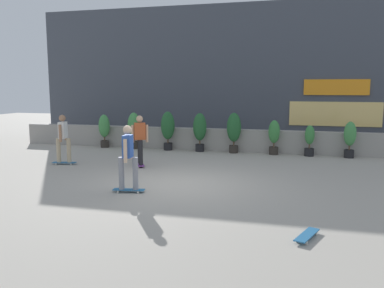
{
  "coord_description": "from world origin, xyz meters",
  "views": [
    {
      "loc": [
        3.14,
        -10.28,
        2.67
      ],
      "look_at": [
        0.0,
        1.5,
        0.9
      ],
      "focal_mm": 37.73,
      "sensor_mm": 36.0,
      "label": 1
    }
  ],
  "objects_px": {
    "potted_plant_2": "(168,127)",
    "potted_plant_5": "(274,135)",
    "potted_plant_4": "(234,129)",
    "potted_plant_7": "(350,137)",
    "potted_plant_6": "(310,140)",
    "skateboard_near_camera": "(307,235)",
    "potted_plant_0": "(104,129)",
    "skater_foreground": "(128,156)",
    "potted_plant_3": "(200,129)",
    "potted_plant_1": "(134,128)",
    "skater_far_right": "(140,138)",
    "skater_mid_plaza": "(63,137)"
  },
  "relations": [
    {
      "from": "potted_plant_0",
      "to": "potted_plant_3",
      "type": "bearing_deg",
      "value": -0.0
    },
    {
      "from": "potted_plant_5",
      "to": "skater_far_right",
      "type": "bearing_deg",
      "value": -140.11
    },
    {
      "from": "potted_plant_2",
      "to": "potted_plant_5",
      "type": "xyz_separation_m",
      "value": [
        4.34,
        0.0,
        -0.19
      ]
    },
    {
      "from": "potted_plant_2",
      "to": "skateboard_near_camera",
      "type": "xyz_separation_m",
      "value": [
        5.47,
        -8.75,
        -0.89
      ]
    },
    {
      "from": "potted_plant_0",
      "to": "skateboard_near_camera",
      "type": "distance_m",
      "value": 12.13
    },
    {
      "from": "potted_plant_7",
      "to": "skateboard_near_camera",
      "type": "height_order",
      "value": "potted_plant_7"
    },
    {
      "from": "potted_plant_0",
      "to": "potted_plant_6",
      "type": "relative_size",
      "value": 1.21
    },
    {
      "from": "potted_plant_2",
      "to": "potted_plant_7",
      "type": "height_order",
      "value": "potted_plant_2"
    },
    {
      "from": "potted_plant_4",
      "to": "skater_foreground",
      "type": "bearing_deg",
      "value": -103.49
    },
    {
      "from": "potted_plant_1",
      "to": "skater_far_right",
      "type": "xyz_separation_m",
      "value": [
        1.69,
        -3.48,
        0.04
      ]
    },
    {
      "from": "potted_plant_1",
      "to": "potted_plant_5",
      "type": "distance_m",
      "value": 5.86
    },
    {
      "from": "potted_plant_3",
      "to": "potted_plant_5",
      "type": "height_order",
      "value": "potted_plant_3"
    },
    {
      "from": "potted_plant_4",
      "to": "potted_plant_7",
      "type": "relative_size",
      "value": 1.19
    },
    {
      "from": "potted_plant_6",
      "to": "potted_plant_7",
      "type": "height_order",
      "value": "potted_plant_7"
    },
    {
      "from": "potted_plant_0",
      "to": "potted_plant_7",
      "type": "xyz_separation_m",
      "value": [
        10.01,
        0.0,
        -0.06
      ]
    },
    {
      "from": "potted_plant_1",
      "to": "potted_plant_2",
      "type": "height_order",
      "value": "potted_plant_2"
    },
    {
      "from": "potted_plant_0",
      "to": "skater_foreground",
      "type": "height_order",
      "value": "skater_foreground"
    },
    {
      "from": "potted_plant_3",
      "to": "potted_plant_2",
      "type": "bearing_deg",
      "value": 180.0
    },
    {
      "from": "potted_plant_7",
      "to": "skateboard_near_camera",
      "type": "distance_m",
      "value": 8.93
    },
    {
      "from": "potted_plant_0",
      "to": "potted_plant_4",
      "type": "height_order",
      "value": "potted_plant_4"
    },
    {
      "from": "potted_plant_0",
      "to": "potted_plant_4",
      "type": "distance_m",
      "value": 5.67
    },
    {
      "from": "potted_plant_0",
      "to": "potted_plant_2",
      "type": "xyz_separation_m",
      "value": [
        2.9,
        -0.0,
        0.12
      ]
    },
    {
      "from": "potted_plant_4",
      "to": "skater_far_right",
      "type": "xyz_separation_m",
      "value": [
        -2.59,
        -3.48,
        -0.0
      ]
    },
    {
      "from": "potted_plant_4",
      "to": "skater_foreground",
      "type": "xyz_separation_m",
      "value": [
        -1.6,
        -6.68,
        -0.0
      ]
    },
    {
      "from": "potted_plant_7",
      "to": "skater_foreground",
      "type": "height_order",
      "value": "skater_foreground"
    },
    {
      "from": "potted_plant_5",
      "to": "skater_foreground",
      "type": "height_order",
      "value": "skater_foreground"
    },
    {
      "from": "potted_plant_3",
      "to": "potted_plant_6",
      "type": "height_order",
      "value": "potted_plant_3"
    },
    {
      "from": "skater_far_right",
      "to": "skateboard_near_camera",
      "type": "distance_m",
      "value": 7.52
    },
    {
      "from": "potted_plant_4",
      "to": "potted_plant_6",
      "type": "bearing_deg",
      "value": 0.0
    },
    {
      "from": "skater_mid_plaza",
      "to": "skater_far_right",
      "type": "height_order",
      "value": "same"
    },
    {
      "from": "potted_plant_0",
      "to": "potted_plant_2",
      "type": "bearing_deg",
      "value": -0.0
    },
    {
      "from": "potted_plant_6",
      "to": "skater_far_right",
      "type": "relative_size",
      "value": 0.7
    },
    {
      "from": "potted_plant_0",
      "to": "potted_plant_1",
      "type": "distance_m",
      "value": 1.39
    },
    {
      "from": "skateboard_near_camera",
      "to": "skater_mid_plaza",
      "type": "bearing_deg",
      "value": 148.33
    },
    {
      "from": "potted_plant_3",
      "to": "skater_foreground",
      "type": "relative_size",
      "value": 0.93
    },
    {
      "from": "potted_plant_5",
      "to": "potted_plant_2",
      "type": "bearing_deg",
      "value": -180.0
    },
    {
      "from": "skateboard_near_camera",
      "to": "potted_plant_0",
      "type": "bearing_deg",
      "value": 133.72
    },
    {
      "from": "potted_plant_1",
      "to": "skater_foreground",
      "type": "xyz_separation_m",
      "value": [
        2.68,
        -6.68,
        0.04
      ]
    },
    {
      "from": "potted_plant_5",
      "to": "skateboard_near_camera",
      "type": "height_order",
      "value": "potted_plant_5"
    },
    {
      "from": "potted_plant_3",
      "to": "skater_foreground",
      "type": "distance_m",
      "value": 6.68
    },
    {
      "from": "potted_plant_2",
      "to": "potted_plant_5",
      "type": "height_order",
      "value": "potted_plant_2"
    },
    {
      "from": "potted_plant_3",
      "to": "skateboard_near_camera",
      "type": "distance_m",
      "value": 9.7
    },
    {
      "from": "potted_plant_1",
      "to": "skateboard_near_camera",
      "type": "bearing_deg",
      "value": -51.43
    },
    {
      "from": "potted_plant_1",
      "to": "potted_plant_3",
      "type": "xyz_separation_m",
      "value": [
        2.88,
        0.0,
        0.02
      ]
    },
    {
      "from": "potted_plant_0",
      "to": "skateboard_near_camera",
      "type": "relative_size",
      "value": 1.75
    },
    {
      "from": "potted_plant_1",
      "to": "skateboard_near_camera",
      "type": "relative_size",
      "value": 1.88
    },
    {
      "from": "potted_plant_6",
      "to": "skateboard_near_camera",
      "type": "relative_size",
      "value": 1.44
    },
    {
      "from": "potted_plant_4",
      "to": "potted_plant_7",
      "type": "xyz_separation_m",
      "value": [
        4.34,
        0.0,
        -0.18
      ]
    },
    {
      "from": "potted_plant_5",
      "to": "skater_mid_plaza",
      "type": "distance_m",
      "value": 7.82
    },
    {
      "from": "potted_plant_3",
      "to": "skater_far_right",
      "type": "height_order",
      "value": "skater_far_right"
    }
  ]
}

